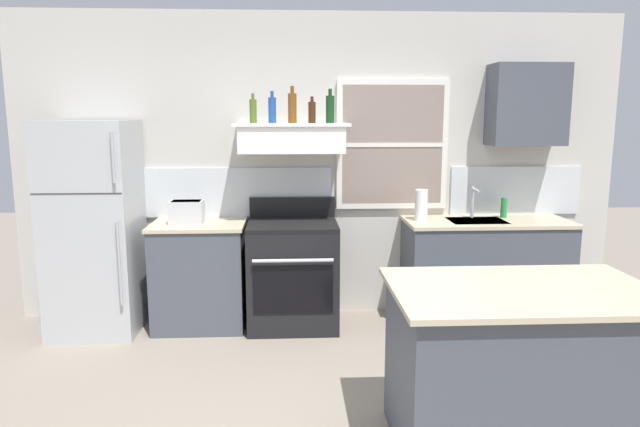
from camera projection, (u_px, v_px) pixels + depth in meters
back_wall at (323, 167)px, 5.14m from camera, size 5.40×0.11×2.70m
refrigerator at (94, 228)px, 4.74m from camera, size 0.70×0.72×1.77m
counter_left_of_stove at (200, 274)px, 4.92m from camera, size 0.79×0.63×0.91m
toaster at (187, 211)px, 4.81m from camera, size 0.30×0.20×0.19m
stove_range at (293, 273)px, 4.92m from camera, size 0.76×0.69×1.09m
range_hood_shelf at (292, 138)px, 4.82m from camera, size 0.96×0.52×0.24m
bottle_olive_oil_square at (253, 111)px, 4.81m from camera, size 0.06×0.06×0.25m
bottle_blue_liqueur at (272, 110)px, 4.80m from camera, size 0.07×0.07×0.27m
bottle_amber_wine at (292, 108)px, 4.75m from camera, size 0.07×0.07×0.31m
bottle_brown_stout at (312, 112)px, 4.76m from camera, size 0.06×0.06×0.22m
bottle_dark_green_wine at (330, 109)px, 4.77m from camera, size 0.07×0.07×0.28m
counter_right_with_sink at (485, 270)px, 5.05m from camera, size 1.43×0.63×0.91m
sink_faucet at (473, 199)px, 5.03m from camera, size 0.03×0.17×0.28m
paper_towel_roll at (421, 205)px, 4.92m from camera, size 0.11×0.11×0.27m
dish_soap_bottle at (504, 208)px, 5.06m from camera, size 0.06×0.06×0.18m
kitchen_island at (519, 368)px, 3.08m from camera, size 1.40×0.90×0.91m
upper_cabinet_right at (527, 105)px, 4.96m from camera, size 0.64×0.32×0.70m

